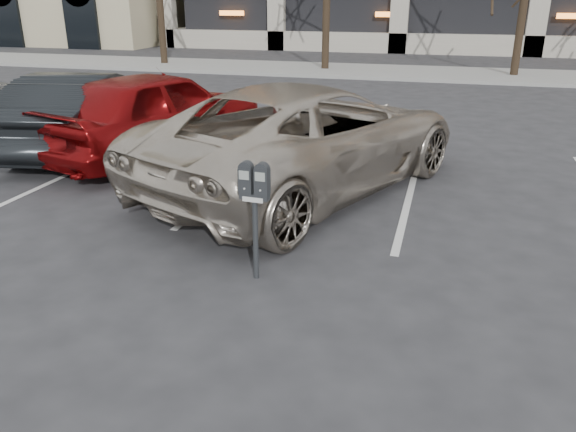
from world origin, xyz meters
The scene contains 7 objects.
ground centered at (0.00, 0.00, 0.00)m, with size 140.00×140.00×0.00m, color #28282B.
sidewalk centered at (0.00, 16.00, 0.06)m, with size 80.00×4.00×0.12m, color gray.
stall_lines centered at (-1.40, 2.30, 0.01)m, with size 16.90×5.20×0.00m.
parking_meter centered at (0.04, -1.22, 0.96)m, with size 0.33×0.14×1.25m.
suv_silver centered at (-0.18, 1.85, 0.81)m, with size 4.75×6.40×1.62m.
car_red centered at (-3.30, 2.98, 0.80)m, with size 1.89×4.70×1.60m, color maroon.
car_dark centered at (-4.86, 2.96, 0.74)m, with size 1.56×4.48×1.48m, color black.
Camera 1 is at (1.82, -6.25, 2.81)m, focal length 35.00 mm.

